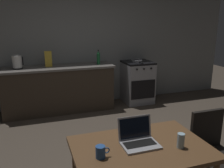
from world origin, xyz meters
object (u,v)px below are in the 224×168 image
object	(u,v)px
electric_kettle	(17,62)
frying_pan	(137,61)
laptop	(138,139)
drinking_glass	(181,141)
stove_oven	(137,82)
cereal_box	(48,59)
chair	(212,148)
dining_table	(141,154)
bottle	(98,58)
coffee_mug	(101,152)

from	to	relation	value
electric_kettle	frying_pan	xyz separation A→B (m)	(2.39, -0.03, -0.10)
laptop	drinking_glass	bearing A→B (deg)	-26.55
electric_kettle	drinking_glass	size ratio (longest dim) A/B	1.96
stove_oven	frying_pan	size ratio (longest dim) A/B	2.18
stove_oven	drinking_glass	world-z (taller)	stove_oven
frying_pan	cereal_box	world-z (taller)	cereal_box
chair	laptop	world-z (taller)	laptop
dining_table	laptop	bearing A→B (deg)	95.53
bottle	drinking_glass	distance (m)	3.08
chair	bottle	xyz separation A→B (m)	(-0.41, 2.86, 0.54)
chair	drinking_glass	xyz separation A→B (m)	(-0.54, -0.21, 0.28)
bottle	stove_oven	bearing A→B (deg)	3.05
dining_table	laptop	size ratio (longest dim) A/B	3.69
dining_table	electric_kettle	size ratio (longest dim) A/B	4.62
electric_kettle	coffee_mug	size ratio (longest dim) A/B	2.18
laptop	coffee_mug	size ratio (longest dim) A/B	2.73
bottle	dining_table	bearing A→B (deg)	-98.47
chair	electric_kettle	world-z (taller)	electric_kettle
cereal_box	chair	bearing A→B (deg)	-64.77
stove_oven	bottle	world-z (taller)	bottle
stove_oven	laptop	xyz separation A→B (m)	(-1.33, -2.94, 0.32)
frying_pan	coffee_mug	size ratio (longest dim) A/B	3.54
bottle	coffee_mug	world-z (taller)	bottle
laptop	dining_table	bearing A→B (deg)	-82.68
chair	cereal_box	world-z (taller)	cereal_box
frying_pan	coffee_mug	distance (m)	3.46
coffee_mug	drinking_glass	bearing A→B (deg)	-5.41
bottle	coffee_mug	bearing A→B (deg)	-105.28
coffee_mug	laptop	bearing A→B (deg)	15.65
electric_kettle	drinking_glass	bearing A→B (deg)	-65.80
stove_oven	coffee_mug	bearing A→B (deg)	-119.29
cereal_box	bottle	bearing A→B (deg)	-4.14
electric_kettle	bottle	xyz separation A→B (m)	(1.53, -0.05, 0.02)
stove_oven	drinking_glass	distance (m)	3.29
stove_oven	laptop	size ratio (longest dim) A/B	2.83
bottle	chair	bearing A→B (deg)	-81.80
dining_table	coffee_mug	distance (m)	0.41
electric_kettle	cereal_box	distance (m)	0.56
stove_oven	coffee_mug	size ratio (longest dim) A/B	7.72
electric_kettle	frying_pan	world-z (taller)	electric_kettle
laptop	drinking_glass	xyz separation A→B (m)	(0.32, -0.17, 0.02)
frying_pan	cereal_box	size ratio (longest dim) A/B	1.39
coffee_mug	frying_pan	bearing A→B (deg)	60.93
electric_kettle	drinking_glass	world-z (taller)	electric_kettle
drinking_glass	stove_oven	bearing A→B (deg)	71.95
chair	electric_kettle	bearing A→B (deg)	102.24
bottle	cereal_box	size ratio (longest dim) A/B	0.98
cereal_box	electric_kettle	bearing A→B (deg)	-177.95
stove_oven	laptop	distance (m)	3.25
chair	frying_pan	distance (m)	2.94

